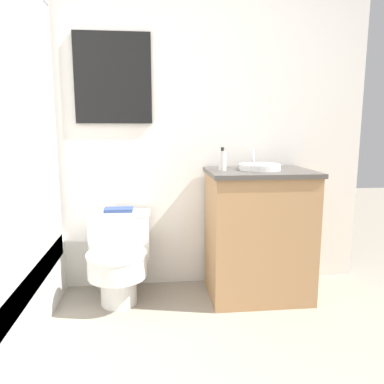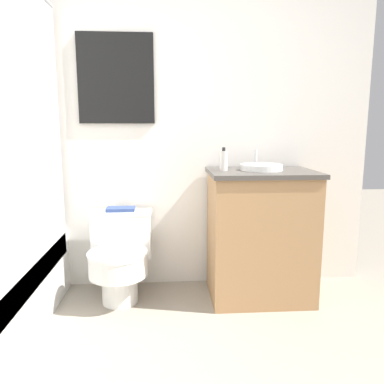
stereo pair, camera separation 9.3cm
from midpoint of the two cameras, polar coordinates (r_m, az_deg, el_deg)
name	(u,v)px [view 2 (the right image)]	position (r m, az deg, el deg)	size (l,w,h in m)	color
wall_back	(144,117)	(2.77, -6.39, 11.24)	(3.32, 0.07, 2.50)	white
toilet	(120,257)	(2.65, -9.94, -9.69)	(0.44, 0.51, 0.60)	white
vanity	(260,235)	(2.66, 11.31, -6.38)	(0.71, 0.53, 0.90)	#AD7F51
sink	(261,167)	(2.60, 11.53, 3.74)	(0.28, 0.32, 0.13)	white
soap_bottle	(224,161)	(2.52, 5.89, 4.79)	(0.05, 0.05, 0.16)	silver
book_on_tank	(121,209)	(2.69, -9.83, -2.60)	(0.20, 0.11, 0.02)	#33477F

